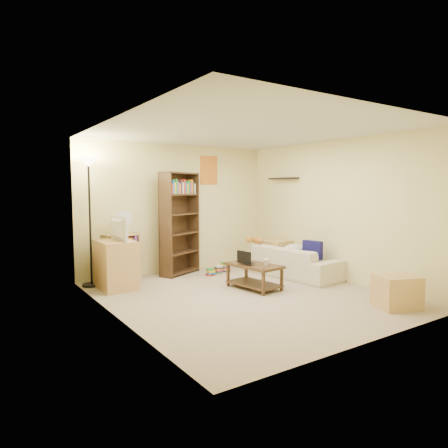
# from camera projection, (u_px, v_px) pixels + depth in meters

# --- Properties ---
(room) EXTENTS (4.50, 4.54, 2.52)m
(room) POSITION_uv_depth(u_px,v_px,m) (246.00, 190.00, 6.01)
(room) COLOR #C4AD93
(room) RESTS_ON ground
(sofa) EXTENTS (2.05, 1.08, 0.56)m
(sofa) POSITION_uv_depth(u_px,v_px,m) (292.00, 261.00, 7.50)
(sofa) COLOR beige
(sofa) RESTS_ON ground
(navy_pillow) EXTENTS (0.18, 0.38, 0.33)m
(navy_pillow) POSITION_uv_depth(u_px,v_px,m) (312.00, 250.00, 7.21)
(navy_pillow) COLOR #131252
(navy_pillow) RESTS_ON sofa
(cream_blanket) EXTENTS (0.52, 0.37, 0.22)m
(cream_blanket) POSITION_uv_depth(u_px,v_px,m) (295.00, 250.00, 7.60)
(cream_blanket) COLOR beige
(cream_blanket) RESTS_ON sofa
(tabby_cat) EXTENTS (0.44, 0.19, 0.15)m
(tabby_cat) POSITION_uv_depth(u_px,v_px,m) (255.00, 240.00, 7.89)
(tabby_cat) COLOR orange
(tabby_cat) RESTS_ON sofa
(coffee_table) EXTENTS (0.63, 0.98, 0.41)m
(coffee_table) POSITION_uv_depth(u_px,v_px,m) (254.00, 273.00, 6.54)
(coffee_table) COLOR #47301B
(coffee_table) RESTS_ON ground
(laptop) EXTENTS (0.42, 0.33, 0.03)m
(laptop) POSITION_uv_depth(u_px,v_px,m) (250.00, 263.00, 6.57)
(laptop) COLOR black
(laptop) RESTS_ON coffee_table
(laptop_screen) EXTENTS (0.05, 0.30, 0.20)m
(laptop_screen) POSITION_uv_depth(u_px,v_px,m) (244.00, 257.00, 6.47)
(laptop_screen) COLOR white
(laptop_screen) RESTS_ON laptop
(mug) EXTENTS (0.17, 0.17, 0.11)m
(mug) POSITION_uv_depth(u_px,v_px,m) (266.00, 262.00, 6.41)
(mug) COLOR white
(mug) RESTS_ON coffee_table
(tv_remote) EXTENTS (0.11, 0.17, 0.02)m
(tv_remote) POSITION_uv_depth(u_px,v_px,m) (246.00, 260.00, 6.82)
(tv_remote) COLOR black
(tv_remote) RESTS_ON coffee_table
(tv_stand) EXTENTS (0.54, 0.75, 0.79)m
(tv_stand) POSITION_uv_depth(u_px,v_px,m) (116.00, 265.00, 6.53)
(tv_stand) COLOR tan
(tv_stand) RESTS_ON ground
(television) EXTENTS (0.70, 0.11, 0.40)m
(television) POSITION_uv_depth(u_px,v_px,m) (115.00, 229.00, 6.48)
(television) COLOR black
(television) RESTS_ON tv_stand
(tall_bookshelf) EXTENTS (0.92, 0.63, 1.95)m
(tall_bookshelf) POSITION_uv_depth(u_px,v_px,m) (180.00, 221.00, 7.61)
(tall_bookshelf) COLOR #3B2716
(tall_bookshelf) RESTS_ON ground
(short_bookshelf) EXTENTS (0.68, 0.37, 0.83)m
(short_bookshelf) POSITION_uv_depth(u_px,v_px,m) (121.00, 257.00, 7.12)
(short_bookshelf) COLOR #DAB66A
(short_bookshelf) RESTS_ON ground
(desk_fan) EXTENTS (0.30, 0.17, 0.43)m
(desk_fan) POSITION_uv_depth(u_px,v_px,m) (124.00, 221.00, 7.05)
(desk_fan) COLOR silver
(desk_fan) RESTS_ON short_bookshelf
(floor_lamp) EXTENTS (0.37, 0.37, 2.16)m
(floor_lamp) POSITION_uv_depth(u_px,v_px,m) (89.00, 184.00, 6.60)
(floor_lamp) COLOR black
(floor_lamp) RESTS_ON ground
(side_table) EXTENTS (0.60, 0.60, 0.60)m
(side_table) POSITION_uv_depth(u_px,v_px,m) (276.00, 255.00, 8.12)
(side_table) COLOR tan
(side_table) RESTS_ON ground
(end_cabinet) EXTENTS (0.67, 0.62, 0.45)m
(end_cabinet) POSITION_uv_depth(u_px,v_px,m) (397.00, 292.00, 5.49)
(end_cabinet) COLOR tan
(end_cabinet) RESTS_ON ground
(book_stacks) EXTENTS (0.61, 0.27, 0.19)m
(book_stacks) POSITION_uv_depth(u_px,v_px,m) (219.00, 269.00, 7.75)
(book_stacks) COLOR red
(book_stacks) RESTS_ON ground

